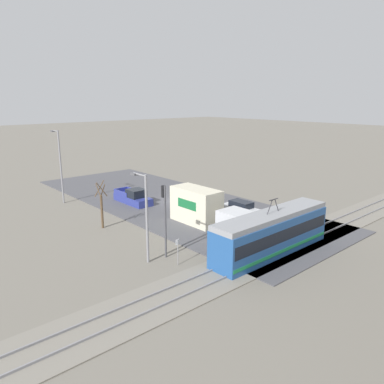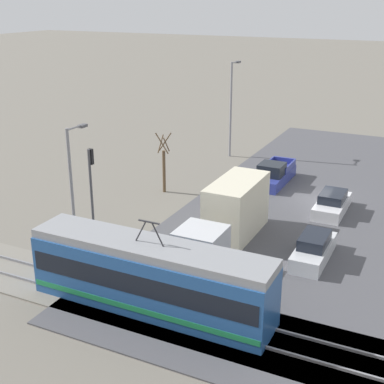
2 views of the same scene
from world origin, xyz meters
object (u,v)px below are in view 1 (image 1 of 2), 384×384
at_px(sedan_car_0, 241,209).
at_px(traffic_light_pole, 165,212).
at_px(sedan_car_1, 190,197).
at_px(light_rail_tram, 272,233).
at_px(street_lamp_near_crossing, 60,162).
at_px(pickup_truck, 133,197).
at_px(street_lamp_mid_block, 145,211).
at_px(street_tree, 102,207).
at_px(no_parking_sign, 178,249).
at_px(box_truck, 205,210).

relative_size(sedan_car_0, traffic_light_pole, 0.80).
distance_m(sedan_car_0, traffic_light_pole, 13.73).
height_order(sedan_car_1, traffic_light_pole, traffic_light_pole).
bearing_deg(light_rail_tram, street_lamp_near_crossing, -76.11).
distance_m(pickup_truck, street_lamp_mid_block, 17.43).
distance_m(street_tree, no_parking_sign, 11.61).
height_order(light_rail_tram, street_lamp_mid_block, street_lamp_mid_block).
bearing_deg(no_parking_sign, pickup_truck, -112.19).
xyz_separation_m(light_rail_tram, sedan_car_0, (-5.91, -8.49, -1.03)).
bearing_deg(light_rail_tram, pickup_truck, -89.20).
bearing_deg(street_lamp_near_crossing, light_rail_tram, 103.89).
height_order(light_rail_tram, street_tree, street_tree).
bearing_deg(sedan_car_1, street_tree, -174.01).
bearing_deg(sedan_car_1, no_parking_sign, -134.23).
distance_m(street_tree, street_lamp_mid_block, 9.68).
distance_m(box_truck, traffic_light_pole, 8.59).
height_order(street_tree, street_lamp_near_crossing, street_lamp_near_crossing).
distance_m(light_rail_tram, street_lamp_near_crossing, 27.57).
bearing_deg(traffic_light_pole, street_tree, -87.77).
bearing_deg(street_lamp_mid_block, box_truck, -161.53).
relative_size(street_lamp_mid_block, no_parking_sign, 3.35).
distance_m(sedan_car_0, no_parking_sign, 14.14).
xyz_separation_m(light_rail_tram, no_parking_sign, (7.25, -3.35, -0.46)).
bearing_deg(street_lamp_mid_block, sedan_car_1, -142.50).
height_order(sedan_car_0, street_lamp_mid_block, street_lamp_mid_block).
bearing_deg(light_rail_tram, street_lamp_mid_block, -32.45).
xyz_separation_m(box_truck, sedan_car_1, (-4.77, -7.66, -1.04)).
bearing_deg(street_tree, pickup_truck, -142.38).
bearing_deg(street_lamp_near_crossing, pickup_truck, 135.65).
xyz_separation_m(traffic_light_pole, street_tree, (0.38, -9.74, -1.64)).
xyz_separation_m(street_lamp_near_crossing, no_parking_sign, (0.68, 23.22, -3.78)).
bearing_deg(no_parking_sign, street_lamp_mid_block, -56.64).
height_order(light_rail_tram, pickup_truck, light_rail_tram).
bearing_deg(street_tree, no_parking_sign, 90.88).
height_order(traffic_light_pole, no_parking_sign, traffic_light_pole).
bearing_deg(sedan_car_0, street_lamp_near_crossing, 124.62).
xyz_separation_m(box_truck, street_lamp_near_crossing, (7.12, -17.97, 3.34)).
xyz_separation_m(street_lamp_mid_block, no_parking_sign, (-1.43, 2.17, -2.83)).
xyz_separation_m(light_rail_tram, sedan_car_1, (-5.32, -16.26, -1.06)).
distance_m(box_truck, street_lamp_near_crossing, 19.61).
relative_size(sedan_car_1, street_tree, 1.00).
xyz_separation_m(sedan_car_0, street_lamp_mid_block, (14.59, 2.97, 3.39)).
relative_size(sedan_car_1, traffic_light_pole, 0.80).
bearing_deg(pickup_truck, street_lamp_near_crossing, -44.35).
bearing_deg(box_truck, traffic_light_pole, 24.23).
relative_size(light_rail_tram, no_parking_sign, 5.83).
bearing_deg(street_lamp_mid_block, pickup_truck, -119.39).
distance_m(pickup_truck, traffic_light_pole, 16.95).
bearing_deg(street_lamp_near_crossing, box_truck, 111.61).
distance_m(sedan_car_1, traffic_light_pole, 16.89).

